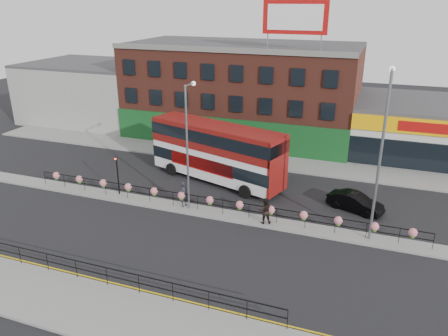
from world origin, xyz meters
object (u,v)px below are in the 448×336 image
(car, at_px, (355,202))
(lamp_column_west, at_px, (188,137))
(pedestrian_b, at_px, (265,211))
(pedestrian_a, at_px, (184,194))
(double_decker_bus, at_px, (217,147))
(lamp_column_east, at_px, (382,143))

(car, xyz_separation_m, lamp_column_west, (-11.66, -3.93, 4.95))
(car, relative_size, pedestrian_b, 2.30)
(car, distance_m, pedestrian_a, 12.75)
(double_decker_bus, bearing_deg, car, -8.57)
(car, bearing_deg, double_decker_bus, 101.81)
(double_decker_bus, xyz_separation_m, lamp_column_west, (0.05, -5.69, 2.56))
(car, height_order, lamp_column_east, lamp_column_east)
(double_decker_bus, height_order, lamp_column_west, lamp_column_west)
(pedestrian_a, bearing_deg, lamp_column_east, -75.60)
(lamp_column_east, bearing_deg, pedestrian_a, -179.84)
(double_decker_bus, xyz_separation_m, lamp_column_east, (12.96, -5.68, 3.54))
(car, height_order, lamp_column_west, lamp_column_west)
(pedestrian_a, distance_m, pedestrian_b, 6.39)
(pedestrian_a, relative_size, lamp_column_west, 0.21)
(pedestrian_a, bearing_deg, lamp_column_west, -72.30)
(pedestrian_b, height_order, lamp_column_west, lamp_column_west)
(pedestrian_a, bearing_deg, pedestrian_b, -80.29)
(double_decker_bus, height_order, pedestrian_b, double_decker_bus)
(pedestrian_b, distance_m, lamp_column_east, 8.92)
(pedestrian_b, relative_size, lamp_column_west, 0.21)
(double_decker_bus, distance_m, lamp_column_west, 6.24)
(double_decker_bus, distance_m, lamp_column_east, 14.59)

